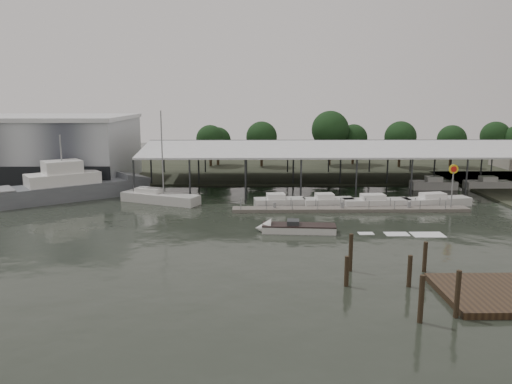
{
  "coord_description": "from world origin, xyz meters",
  "views": [
    {
      "loc": [
        3.01,
        -47.6,
        13.36
      ],
      "look_at": [
        3.77,
        9.04,
        2.5
      ],
      "focal_mm": 35.0,
      "sensor_mm": 36.0,
      "label": 1
    }
  ],
  "objects_px": {
    "shell_fuel_sign": "(453,178)",
    "speedboat_underway": "(292,228)",
    "grey_trawler": "(74,187)",
    "white_sailboat": "(159,198)"
  },
  "relations": [
    {
      "from": "shell_fuel_sign",
      "to": "speedboat_underway",
      "type": "relative_size",
      "value": 0.29
    },
    {
      "from": "grey_trawler",
      "to": "white_sailboat",
      "type": "bearing_deg",
      "value": -48.01
    },
    {
      "from": "shell_fuel_sign",
      "to": "grey_trawler",
      "type": "xyz_separation_m",
      "value": [
        -47.31,
        7.7,
        -2.35
      ]
    },
    {
      "from": "grey_trawler",
      "to": "speedboat_underway",
      "type": "bearing_deg",
      "value": -66.89
    },
    {
      "from": "shell_fuel_sign",
      "to": "white_sailboat",
      "type": "relative_size",
      "value": 0.47
    },
    {
      "from": "shell_fuel_sign",
      "to": "grey_trawler",
      "type": "distance_m",
      "value": 47.99
    },
    {
      "from": "shell_fuel_sign",
      "to": "speedboat_underway",
      "type": "height_order",
      "value": "shell_fuel_sign"
    },
    {
      "from": "shell_fuel_sign",
      "to": "grey_trawler",
      "type": "relative_size",
      "value": 0.3
    },
    {
      "from": "white_sailboat",
      "to": "speedboat_underway",
      "type": "height_order",
      "value": "white_sailboat"
    },
    {
      "from": "grey_trawler",
      "to": "shell_fuel_sign",
      "type": "bearing_deg",
      "value": -44.43
    }
  ]
}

